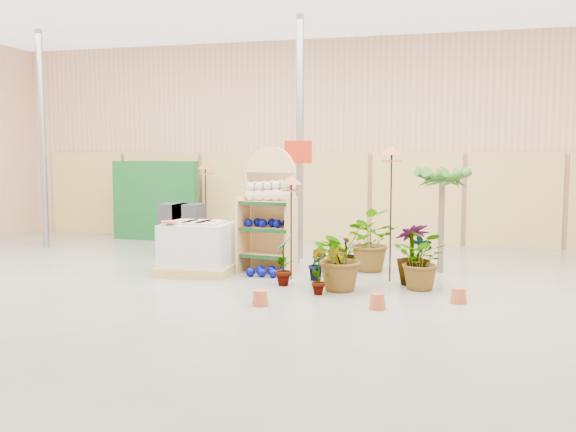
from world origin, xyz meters
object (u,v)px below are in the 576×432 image
Objects in this scene: bird_table_front at (291,183)px; potted_plant_2 at (341,256)px; display_shelf at (269,214)px; pallet_stack at (197,248)px.

potted_plant_2 is (0.90, -0.57, -1.01)m from bird_table_front.
display_shelf is 1.93m from potted_plant_2.
display_shelf reaches higher than potted_plant_2.
display_shelf is 1.00m from bird_table_front.
display_shelf is 1.33m from pallet_stack.
pallet_stack is at bearing 165.86° from potted_plant_2.
display_shelf is 1.28× the size of bird_table_front.
pallet_stack is at bearing 177.75° from bird_table_front.
pallet_stack is 2.59m from potted_plant_2.
bird_table_front reaches higher than potted_plant_2.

